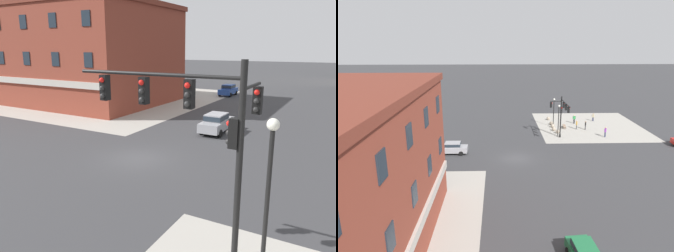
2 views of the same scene
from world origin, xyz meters
TOP-DOWN VIEW (x-y plane):
  - ground_plane at (0.00, 0.00)m, footprint 320.00×320.00m
  - sidewalk_corner_slab at (16.00, -14.50)m, footprint 20.00×19.00m
  - traffic_signal_main at (7.83, -7.59)m, footprint 6.14×2.09m
  - bollard_sphere_curb_a at (11.32, -7.83)m, footprint 0.69×0.69m
  - bollard_sphere_curb_b at (12.87, -7.43)m, footprint 0.69×0.69m
  - bollard_sphere_curb_c at (14.97, -7.58)m, footprint 0.69×0.69m
  - bollard_sphere_curb_d at (16.57, -7.78)m, footprint 0.69×0.69m
  - bollard_sphere_curb_e at (16.76, -7.64)m, footprint 0.69×0.69m
  - bollard_sphere_curb_f at (20.41, -7.67)m, footprint 0.69×0.69m
  - bench_near_signal at (14.58, -9.65)m, footprint 1.84×0.65m
  - pedestrian_near_bench at (19.36, -16.38)m, footprint 0.36×0.46m
  - pedestrian_at_curb at (13.74, -11.68)m, footprint 0.54×0.27m
  - pedestrian_walking_east at (13.48, -13.21)m, footprint 0.54×0.27m
  - pedestrian_with_bag at (17.59, -12.17)m, footprint 0.31×0.52m
  - pedestrian_by_lamp at (9.06, -15.27)m, footprint 0.40×0.43m
  - street_lamp_corner_near at (10.00, -7.58)m, footprint 0.36×0.36m
  - street_lamp_mid_sidewalk at (15.09, -7.69)m, footprint 0.36×0.36m
  - car_main_southbound_near at (2.09, 8.96)m, footprint 1.90×4.40m

SIDE VIEW (x-z plane):
  - ground_plane at x=0.00m, z-range 0.00..0.00m
  - sidewalk_corner_slab at x=16.00m, z-range -0.01..0.01m
  - bench_near_signal at x=14.58m, z-range 0.08..0.57m
  - bollard_sphere_curb_a at x=11.32m, z-range 0.00..0.69m
  - bollard_sphere_curb_b at x=12.87m, z-range 0.00..0.69m
  - bollard_sphere_curb_c at x=14.97m, z-range 0.00..0.69m
  - bollard_sphere_curb_d at x=16.57m, z-range 0.00..0.69m
  - bollard_sphere_curb_e at x=16.76m, z-range 0.00..0.69m
  - bollard_sphere_curb_f at x=20.41m, z-range 0.00..0.69m
  - pedestrian_near_bench at x=19.36m, z-range 0.10..1.63m
  - pedestrian_walking_east at x=13.48m, z-range 0.11..1.68m
  - car_main_southbound_near at x=2.09m, z-range 0.08..1.76m
  - pedestrian_at_curb at x=13.74m, z-range 0.12..1.80m
  - pedestrian_with_bag at x=17.59m, z-range 0.13..1.85m
  - pedestrian_by_lamp at x=9.06m, z-range 0.13..1.87m
  - street_lamp_corner_near at x=10.00m, z-range 0.68..5.96m
  - street_lamp_mid_sidewalk at x=15.09m, z-range 0.69..6.09m
  - traffic_signal_main at x=7.83m, z-range 1.22..8.09m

